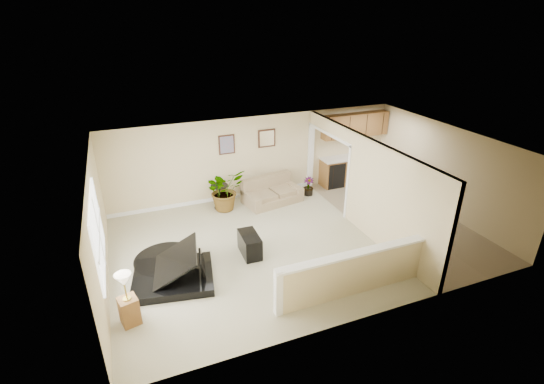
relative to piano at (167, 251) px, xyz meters
name	(u,v)px	position (x,y,z in m)	size (l,w,h in m)	color
floor	(298,240)	(3.24, 0.36, -0.66)	(9.00, 9.00, 0.00)	#BEB794
back_wall	(257,156)	(3.24, 3.36, 0.59)	(9.00, 0.04, 2.50)	beige
front_wall	(372,262)	(3.24, -2.64, 0.59)	(9.00, 0.04, 2.50)	beige
left_wall	(98,230)	(-1.26, 0.36, 0.59)	(0.04, 6.00, 2.50)	beige
right_wall	(445,170)	(7.74, 0.36, 0.59)	(0.04, 6.00, 2.50)	beige
ceiling	(301,146)	(3.24, 0.36, 1.84)	(9.00, 6.00, 0.04)	white
kitchen_vinyl	(400,218)	(6.39, 0.36, -0.66)	(2.70, 6.00, 0.01)	gray
interior_partition	(357,182)	(5.04, 0.62, 0.56)	(0.18, 5.99, 2.50)	beige
pony_half_wall	(351,273)	(3.32, -1.94, -0.14)	(3.42, 0.22, 1.00)	beige
left_window	(97,233)	(-1.24, -0.14, 0.79)	(0.05, 2.15, 1.45)	white
wall_art_left	(227,145)	(2.29, 3.33, 1.09)	(0.48, 0.04, 0.58)	#3D2116
wall_mirror	(267,138)	(3.54, 3.33, 1.14)	(0.55, 0.04, 0.55)	#3D2116
kitchen_cabinets	(351,158)	(6.43, 3.09, 0.21)	(2.36, 0.65, 2.33)	olive
piano	(167,251)	(0.00, 0.00, 0.00)	(2.16, 2.20, 1.58)	black
piano_bench	(250,244)	(1.90, 0.21, -0.40)	(0.40, 0.79, 0.52)	black
loveseat	(272,190)	(3.45, 2.70, -0.29)	(1.85, 1.24, 0.97)	tan
accent_table	(220,193)	(1.88, 2.83, -0.19)	(0.50, 0.50, 0.73)	black
palm_plant	(225,190)	(2.00, 2.72, -0.06)	(1.33, 1.24, 1.22)	black
small_plant	(308,188)	(4.69, 2.71, -0.42)	(0.42, 0.42, 0.57)	black
lamp_stand	(128,303)	(-0.89, -1.14, -0.20)	(0.39, 0.39, 1.09)	olive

